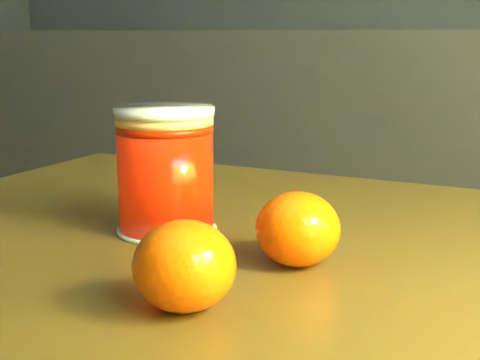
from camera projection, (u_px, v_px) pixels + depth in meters
The scene contains 4 objects.
kitchen_counter at pixel (321, 184), 2.00m from camera, with size 3.15×0.60×0.90m, color #454549.
juice_glass at pixel (166, 171), 0.57m from camera, with size 0.08×0.08×0.11m.
orange_front at pixel (184, 266), 0.41m from camera, with size 0.06×0.06×0.06m, color #FF5C05.
orange_back at pixel (298, 229), 0.49m from camera, with size 0.06×0.06×0.06m, color #FF5C05.
Camera 1 is at (0.96, -0.26, 0.89)m, focal length 50.00 mm.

